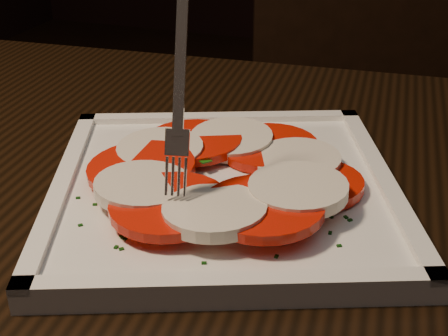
{
  "coord_description": "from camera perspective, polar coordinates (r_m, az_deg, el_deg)",
  "views": [
    {
      "loc": [
        -0.17,
        -0.43,
        1.02
      ],
      "look_at": [
        -0.31,
        0.0,
        0.78
      ],
      "focal_mm": 50.0,
      "sensor_mm": 36.0,
      "label": 1
    }
  ],
  "objects": [
    {
      "name": "plate",
      "position": [
        0.53,
        0.0,
        -2.15
      ],
      "size": [
        0.37,
        0.37,
        0.01
      ],
      "primitive_type": "cube",
      "rotation": [
        0.0,
        0.0,
        0.36
      ],
      "color": "white",
      "rests_on": "table"
    },
    {
      "name": "caprese_salad",
      "position": [
        0.52,
        -0.01,
        -0.39
      ],
      "size": [
        0.23,
        0.23,
        0.03
      ],
      "color": "red",
      "rests_on": "plate"
    },
    {
      "name": "fork",
      "position": [
        0.47,
        -3.9,
        7.86
      ],
      "size": [
        0.04,
        0.07,
        0.15
      ],
      "primitive_type": null,
      "rotation": [
        0.0,
        0.0,
        0.2
      ],
      "color": "white",
      "rests_on": "caprese_salad"
    },
    {
      "name": "table",
      "position": [
        0.56,
        4.65,
        -13.69
      ],
      "size": [
        1.25,
        0.87,
        0.75
      ],
      "rotation": [
        0.0,
        0.0,
        0.06
      ],
      "color": "black",
      "rests_on": "ground"
    },
    {
      "name": "chair",
      "position": [
        1.17,
        13.14,
        2.24
      ],
      "size": [
        0.53,
        0.53,
        0.93
      ],
      "rotation": [
        0.0,
        0.0,
        0.33
      ],
      "color": "black",
      "rests_on": "ground"
    }
  ]
}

